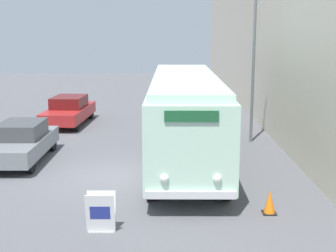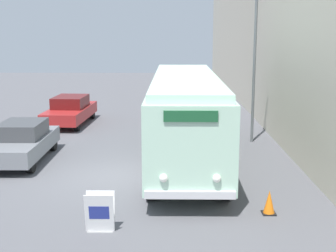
# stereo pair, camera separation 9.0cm
# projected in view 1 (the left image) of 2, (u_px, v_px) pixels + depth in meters

# --- Properties ---
(ground_plane) EXTENTS (80.00, 80.00, 0.00)m
(ground_plane) POSITION_uv_depth(u_px,v_px,m) (115.00, 177.00, 15.52)
(ground_plane) COLOR #56565B
(building_wall_right) EXTENTS (0.30, 60.00, 8.30)m
(building_wall_right) POSITION_uv_depth(u_px,v_px,m) (261.00, 43.00, 24.46)
(building_wall_right) COLOR beige
(building_wall_right) RESTS_ON ground_plane
(vintage_bus) EXTENTS (2.45, 11.60, 3.16)m
(vintage_bus) POSITION_uv_depth(u_px,v_px,m) (185.00, 112.00, 17.33)
(vintage_bus) COLOR black
(vintage_bus) RESTS_ON ground_plane
(sign_board) EXTENTS (0.69, 0.36, 0.97)m
(sign_board) POSITION_uv_depth(u_px,v_px,m) (101.00, 213.00, 11.18)
(sign_board) COLOR gray
(sign_board) RESTS_ON ground_plane
(streetlamp) EXTENTS (0.36, 0.36, 7.19)m
(streetlamp) POSITION_uv_depth(u_px,v_px,m) (254.00, 35.00, 19.57)
(streetlamp) COLOR #595E60
(streetlamp) RESTS_ON ground_plane
(parked_car_near) EXTENTS (1.79, 4.48, 1.45)m
(parked_car_near) POSITION_uv_depth(u_px,v_px,m) (22.00, 142.00, 17.29)
(parked_car_near) COLOR black
(parked_car_near) RESTS_ON ground_plane
(parked_car_mid) EXTENTS (2.04, 4.81, 1.45)m
(parked_car_mid) POSITION_uv_depth(u_px,v_px,m) (69.00, 110.00, 24.17)
(parked_car_mid) COLOR black
(parked_car_mid) RESTS_ON ground_plane
(traffic_cone) EXTENTS (0.36, 0.36, 0.64)m
(traffic_cone) POSITION_uv_depth(u_px,v_px,m) (270.00, 202.00, 12.31)
(traffic_cone) COLOR black
(traffic_cone) RESTS_ON ground_plane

